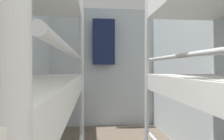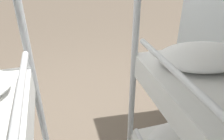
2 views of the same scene
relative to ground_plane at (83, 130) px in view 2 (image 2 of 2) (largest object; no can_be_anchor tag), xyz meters
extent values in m
plane|color=#6B5B4C|center=(0.00, 0.00, 0.00)|extent=(20.00, 20.00, 0.00)
cylinder|color=silver|center=(-0.33, 0.57, 0.99)|extent=(0.04, 0.04, 1.98)
ellipsoid|color=white|center=(-0.69, 0.79, 0.46)|extent=(0.58, 0.40, 0.09)
ellipsoid|color=white|center=(-0.69, 0.79, 1.18)|extent=(0.58, 0.40, 0.09)
cylinder|color=silver|center=(0.33, 0.57, 0.99)|extent=(0.04, 0.04, 1.98)
camera|label=1|loc=(-0.23, 0.31, 1.21)|focal=32.00mm
camera|label=2|loc=(0.18, 1.80, 1.76)|focal=35.00mm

